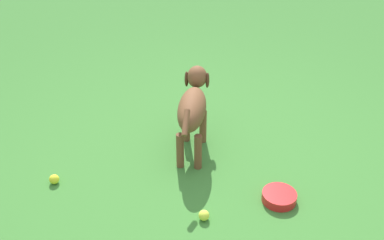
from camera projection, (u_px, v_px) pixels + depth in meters
The scene contains 5 objects.
ground at pixel (208, 166), 3.10m from camera, with size 14.00×14.00×0.00m, color #38722D.
dog at pixel (193, 106), 3.08m from camera, with size 0.39×0.78×0.56m.
tennis_ball_0 at pixel (54, 179), 2.94m from camera, with size 0.07×0.07×0.07m, color yellow.
tennis_ball_1 at pixel (204, 215), 2.65m from camera, with size 0.07×0.07×0.07m, color #D2E341.
water_bowl at pixel (279, 197), 2.79m from camera, with size 0.22×0.22×0.06m, color red.
Camera 1 is at (1.09, -2.19, 1.94)m, focal length 41.23 mm.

